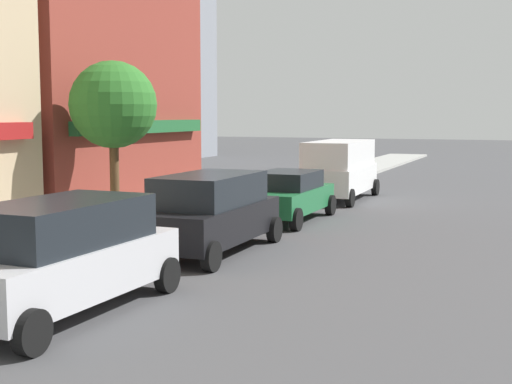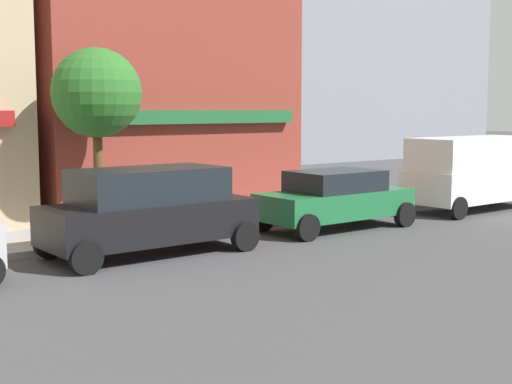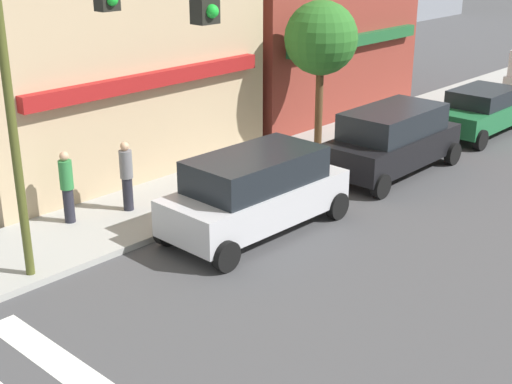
{
  "view_description": "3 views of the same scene",
  "coord_description": "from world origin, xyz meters",
  "px_view_note": "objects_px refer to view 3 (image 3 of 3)",
  "views": [
    {
      "loc": [
        1.34,
        -2.83,
        3.39
      ],
      "look_at": [
        19.91,
        4.7,
        1.2
      ],
      "focal_mm": 50.0,
      "sensor_mm": 36.0,
      "label": 1
    },
    {
      "loc": [
        9.34,
        -9.18,
        3.24
      ],
      "look_at": [
        19.91,
        4.7,
        1.2
      ],
      "focal_mm": 50.0,
      "sensor_mm": 36.0,
      "label": 2
    },
    {
      "loc": [
        -0.31,
        -5.92,
        6.91
      ],
      "look_at": [
        11.12,
        4.7,
        1.0
      ],
      "focal_mm": 50.0,
      "sensor_mm": 36.0,
      "label": 3
    }
  ],
  "objects_px": {
    "pedestrian_green_top": "(67,186)",
    "street_tree": "(321,39)",
    "suv_silver": "(256,191)",
    "suv_black": "(392,139)",
    "pedestrian_grey_coat": "(127,175)",
    "sedan_green": "(482,110)",
    "traffic_signal": "(68,47)"
  },
  "relations": [
    {
      "from": "suv_black",
      "to": "pedestrian_grey_coat",
      "type": "bearing_deg",
      "value": 156.79
    },
    {
      "from": "sedan_green",
      "to": "pedestrian_green_top",
      "type": "height_order",
      "value": "pedestrian_green_top"
    },
    {
      "from": "suv_black",
      "to": "pedestrian_green_top",
      "type": "height_order",
      "value": "suv_black"
    },
    {
      "from": "street_tree",
      "to": "suv_silver",
      "type": "bearing_deg",
      "value": -154.66
    },
    {
      "from": "street_tree",
      "to": "sedan_green",
      "type": "bearing_deg",
      "value": -26.69
    },
    {
      "from": "suv_silver",
      "to": "pedestrian_grey_coat",
      "type": "xyz_separation_m",
      "value": [
        -1.45,
        3.03,
        0.04
      ]
    },
    {
      "from": "pedestrian_green_top",
      "to": "pedestrian_grey_coat",
      "type": "distance_m",
      "value": 1.5
    },
    {
      "from": "suv_silver",
      "to": "suv_black",
      "type": "relative_size",
      "value": 1.0
    },
    {
      "from": "pedestrian_grey_coat",
      "to": "suv_silver",
      "type": "bearing_deg",
      "value": -111.13
    },
    {
      "from": "suv_silver",
      "to": "sedan_green",
      "type": "height_order",
      "value": "suv_silver"
    },
    {
      "from": "suv_black",
      "to": "pedestrian_green_top",
      "type": "bearing_deg",
      "value": 157.87
    },
    {
      "from": "suv_black",
      "to": "pedestrian_green_top",
      "type": "distance_m",
      "value": 9.36
    },
    {
      "from": "suv_silver",
      "to": "street_tree",
      "type": "height_order",
      "value": "street_tree"
    },
    {
      "from": "suv_silver",
      "to": "street_tree",
      "type": "bearing_deg",
      "value": 26.41
    },
    {
      "from": "traffic_signal",
      "to": "sedan_green",
      "type": "relative_size",
      "value": 1.56
    },
    {
      "from": "suv_silver",
      "to": "pedestrian_green_top",
      "type": "distance_m",
      "value": 4.49
    },
    {
      "from": "suv_silver",
      "to": "sedan_green",
      "type": "xyz_separation_m",
      "value": [
        11.48,
        -0.0,
        -0.19
      ]
    },
    {
      "from": "sedan_green",
      "to": "street_tree",
      "type": "distance_m",
      "value": 6.82
    },
    {
      "from": "suv_silver",
      "to": "pedestrian_green_top",
      "type": "xyz_separation_m",
      "value": [
        -2.89,
        3.44,
        0.04
      ]
    },
    {
      "from": "suv_black",
      "to": "street_tree",
      "type": "height_order",
      "value": "street_tree"
    },
    {
      "from": "traffic_signal",
      "to": "suv_silver",
      "type": "xyz_separation_m",
      "value": [
        4.98,
        0.46,
        -3.98
      ]
    },
    {
      "from": "suv_silver",
      "to": "street_tree",
      "type": "distance_m",
      "value": 7.03
    },
    {
      "from": "suv_silver",
      "to": "suv_black",
      "type": "distance_m",
      "value": 5.81
    },
    {
      "from": "pedestrian_green_top",
      "to": "suv_silver",
      "type": "bearing_deg",
      "value": 124.47
    },
    {
      "from": "traffic_signal",
      "to": "street_tree",
      "type": "xyz_separation_m",
      "value": [
        10.9,
        3.26,
        -1.41
      ]
    },
    {
      "from": "pedestrian_green_top",
      "to": "street_tree",
      "type": "height_order",
      "value": "street_tree"
    },
    {
      "from": "suv_silver",
      "to": "street_tree",
      "type": "relative_size",
      "value": 1.03
    },
    {
      "from": "suv_silver",
      "to": "suv_black",
      "type": "xyz_separation_m",
      "value": [
        5.81,
        0.0,
        0.0
      ]
    },
    {
      "from": "traffic_signal",
      "to": "sedan_green",
      "type": "height_order",
      "value": "traffic_signal"
    },
    {
      "from": "traffic_signal",
      "to": "pedestrian_grey_coat",
      "type": "height_order",
      "value": "traffic_signal"
    },
    {
      "from": "traffic_signal",
      "to": "pedestrian_green_top",
      "type": "relative_size",
      "value": 3.89
    },
    {
      "from": "traffic_signal",
      "to": "sedan_green",
      "type": "distance_m",
      "value": 16.99
    }
  ]
}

